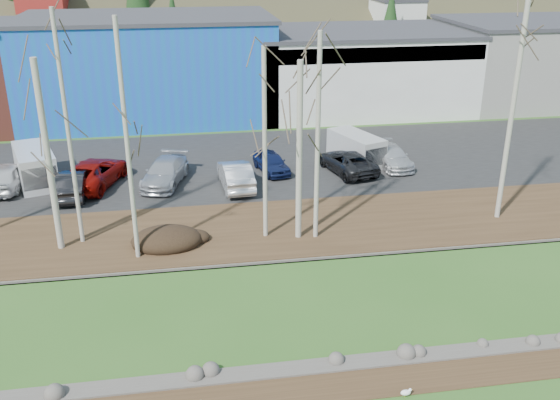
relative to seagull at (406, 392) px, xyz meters
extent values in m
cube|color=#382616|center=(-3.02, 0.93, -0.15)|extent=(80.00, 1.80, 0.03)
cube|color=#382616|center=(-3.02, 13.33, -0.09)|extent=(80.00, 7.00, 0.15)
cube|color=black|center=(-3.02, 23.83, -0.10)|extent=(80.00, 14.00, 0.14)
cube|color=#1058AF|center=(-9.02, 37.83, 3.83)|extent=(20.00, 12.00, 8.00)
cube|color=#333338|center=(-9.02, 37.83, 7.98)|extent=(20.40, 12.24, 0.30)
cube|color=beige|center=(8.98, 37.83, 3.08)|extent=(18.00, 12.00, 6.50)
cube|color=#333338|center=(8.98, 37.83, 6.48)|extent=(18.36, 12.24, 0.30)
cube|color=navy|center=(8.98, 31.93, 5.43)|extent=(17.64, 0.20, 1.20)
cube|color=gray|center=(24.98, 37.83, 3.33)|extent=(14.00, 12.00, 7.00)
cube|color=#333338|center=(24.98, 37.83, 6.98)|extent=(14.28, 12.24, 0.30)
cylinder|color=gold|center=(-0.04, -0.03, -0.12)|extent=(0.01, 0.01, 0.10)
cylinder|color=gold|center=(-0.04, 0.03, -0.12)|extent=(0.01, 0.01, 0.10)
ellipsoid|color=white|center=(-0.01, 0.00, -0.01)|extent=(0.35, 0.19, 0.19)
cube|color=gray|center=(-0.01, 0.00, 0.03)|extent=(0.22, 0.11, 0.02)
sphere|color=white|center=(0.13, 0.01, 0.08)|extent=(0.11, 0.11, 0.11)
cone|color=gold|center=(0.20, 0.01, 0.08)|extent=(0.06, 0.03, 0.03)
ellipsoid|color=black|center=(-7.73, 12.15, 0.32)|extent=(3.42, 2.41, 0.67)
cylinder|color=beige|center=(-11.82, 13.26, 5.52)|extent=(0.20, 0.20, 11.07)
cylinder|color=beige|center=(-12.75, 12.72, 4.51)|extent=(0.30, 0.30, 9.06)
cylinder|color=beige|center=(-9.06, 11.17, 5.43)|extent=(0.21, 0.21, 10.89)
cylinder|color=beige|center=(-1.27, 12.05, 4.36)|extent=(0.29, 0.29, 8.74)
cylinder|color=beige|center=(-2.85, 12.45, 4.66)|extent=(0.22, 0.22, 9.35)
cylinder|color=beige|center=(-0.41, 11.94, 5.00)|extent=(0.22, 0.22, 10.03)
cylinder|color=beige|center=(9.70, 12.70, 6.21)|extent=(0.26, 0.26, 12.45)
imported|color=silver|center=(-16.95, 21.33, 0.78)|extent=(2.45, 4.90, 1.60)
imported|color=black|center=(-13.09, 19.50, 0.72)|extent=(1.68, 4.55, 1.49)
imported|color=#970E08|center=(-12.05, 21.06, 0.76)|extent=(4.28, 6.22, 1.58)
imported|color=#A6A8AF|center=(-7.83, 20.63, 0.71)|extent=(3.35, 5.41, 1.46)
imported|color=#17214F|center=(-1.16, 21.65, 0.62)|extent=(2.27, 4.02, 1.29)
imported|color=silver|center=(-3.66, 19.33, 0.76)|extent=(1.96, 4.87, 1.57)
imported|color=black|center=(3.61, 20.87, 0.66)|extent=(3.37, 5.34, 1.37)
imported|color=#BBBCBD|center=(6.77, 21.53, 0.63)|extent=(2.00, 4.56, 1.31)
cube|color=silver|center=(4.69, 22.71, 0.92)|extent=(3.19, 4.70, 1.90)
cube|color=black|center=(5.28, 21.10, 0.92)|extent=(1.92, 1.44, 1.18)
cube|color=silver|center=(-15.59, 22.12, 1.03)|extent=(3.35, 5.19, 2.10)
cube|color=black|center=(-15.02, 20.30, 1.03)|extent=(2.12, 1.53, 1.30)
camera|label=1|loc=(-6.72, -15.47, 13.58)|focal=40.00mm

